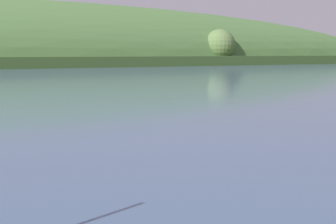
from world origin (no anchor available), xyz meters
The scene contains 0 objects.
Camera 1 is at (-9.73, 19.02, 5.31)m, focal length 47.47 mm.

